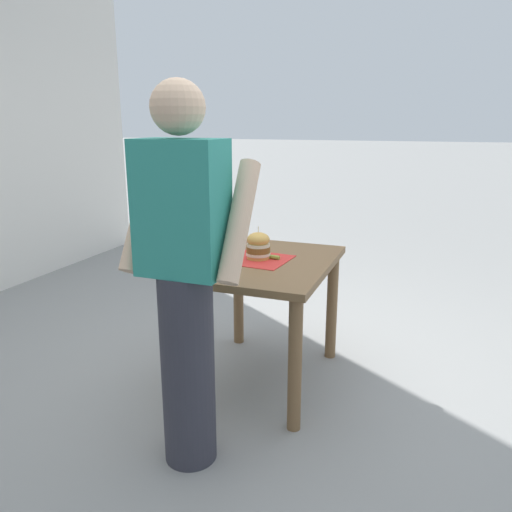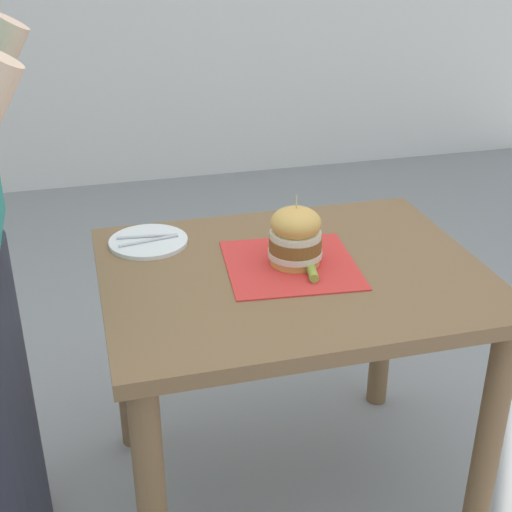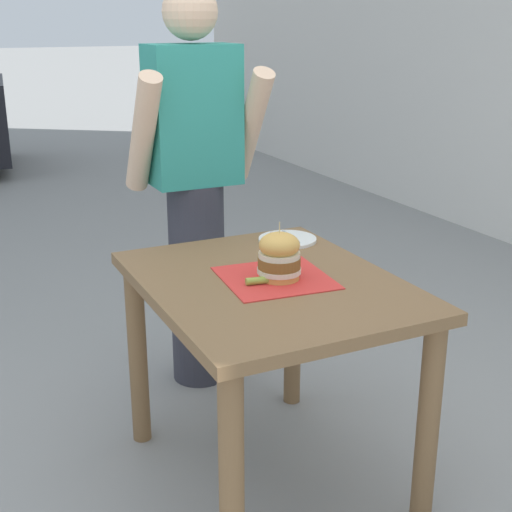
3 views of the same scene
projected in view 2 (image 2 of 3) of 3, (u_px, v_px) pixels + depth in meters
ground_plane at (287, 486)px, 2.19m from camera, size 80.00×80.00×0.00m
patio_table at (292, 314)px, 1.91m from camera, size 0.78×0.99×0.75m
serving_paper at (291, 265)px, 1.87m from camera, size 0.37×0.37×0.00m
sandwich at (295, 236)px, 1.84m from camera, size 0.14×0.14×0.19m
pickle_spear at (312, 272)px, 1.80m from camera, size 0.08×0.04×0.02m
side_plate_with_forks at (148, 241)px, 1.99m from camera, size 0.22×0.22×0.02m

